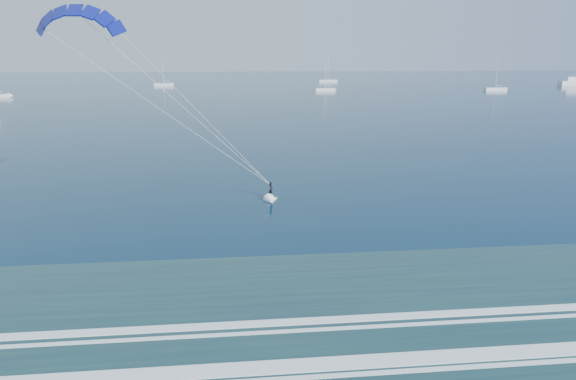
# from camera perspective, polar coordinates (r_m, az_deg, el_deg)

# --- Properties ---
(kitesurfer_rig) EXTENTS (20.41, 9.30, 18.62)m
(kitesurfer_rig) POSITION_cam_1_polar(r_m,az_deg,el_deg) (45.95, -11.38, 8.84)
(kitesurfer_rig) COLOR #78B915
(kitesurfer_rig) RESTS_ON ground
(motor_yacht) EXTENTS (14.44, 3.85, 6.04)m
(motor_yacht) POSITION_cam_1_polar(r_m,az_deg,el_deg) (281.79, 29.18, 10.42)
(motor_yacht) COLOR silver
(motor_yacht) RESTS_ON ground
(sailboat_1) EXTENTS (8.58, 2.40, 11.59)m
(sailboat_1) POSITION_cam_1_polar(r_m,az_deg,el_deg) (250.74, -13.66, 11.33)
(sailboat_1) COLOR silver
(sailboat_1) RESTS_ON ground
(sailboat_2) EXTENTS (7.82, 2.40, 10.98)m
(sailboat_2) POSITION_cam_1_polar(r_m,az_deg,el_deg) (208.25, 4.14, 11.08)
(sailboat_2) COLOR silver
(sailboat_2) RESTS_ON ground
(sailboat_3) EXTENTS (9.75, 2.40, 13.12)m
(sailboat_3) POSITION_cam_1_polar(r_m,az_deg,el_deg) (280.54, 4.46, 12.01)
(sailboat_3) COLOR silver
(sailboat_3) RESTS_ON ground
(sailboat_4) EXTENTS (8.87, 2.40, 12.00)m
(sailboat_4) POSITION_cam_1_polar(r_m,az_deg,el_deg) (227.08, 22.05, 10.37)
(sailboat_4) COLOR silver
(sailboat_4) RESTS_ON ground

